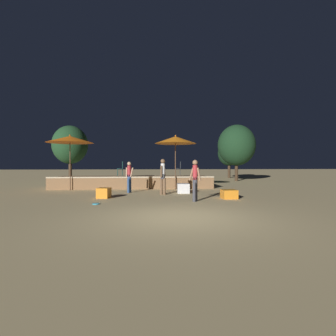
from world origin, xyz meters
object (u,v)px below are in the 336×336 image
at_px(person_2, 129,176).
at_px(cube_seat_1, 104,193).
at_px(person_1, 163,175).
at_px(background_tree_1, 70,145).
at_px(cube_seat_3, 183,188).
at_px(person_0, 195,179).
at_px(background_tree_0, 237,145).
at_px(cube_seat_0, 75,185).
at_px(patio_umbrella_1, 175,140).
at_px(frisbee_disc, 96,204).
at_px(background_tree_2, 229,153).
at_px(patio_umbrella_0, 70,139).
at_px(bistro_chair_1, 121,167).
at_px(cube_seat_2, 229,194).
at_px(bistro_chair_0, 179,167).

bearing_deg(person_2, cube_seat_1, -176.69).
bearing_deg(person_1, background_tree_1, -24.65).
distance_m(cube_seat_3, person_0, 3.07).
xyz_separation_m(person_2, background_tree_1, (-5.71, 9.43, 2.28)).
bearing_deg(background_tree_0, cube_seat_0, -152.43).
xyz_separation_m(patio_umbrella_1, person_1, (-0.91, -2.62, -1.96)).
distance_m(frisbee_disc, background_tree_2, 20.29).
xyz_separation_m(cube_seat_1, person_0, (3.85, -1.36, 0.68)).
xyz_separation_m(cube_seat_1, person_1, (2.69, 1.07, 0.74)).
bearing_deg(person_1, patio_umbrella_1, -79.14).
xyz_separation_m(patio_umbrella_0, person_2, (3.49, -1.60, -2.05)).
relative_size(person_0, background_tree_0, 0.34).
xyz_separation_m(frisbee_disc, background_tree_1, (-4.73, 13.31, 3.13)).
distance_m(background_tree_1, background_tree_2, 15.81).
xyz_separation_m(patio_umbrella_1, bistro_chair_1, (-3.33, 1.48, -1.63)).
height_order(cube_seat_1, person_2, person_2).
bearing_deg(background_tree_1, frisbee_disc, -70.43).
xyz_separation_m(cube_seat_0, background_tree_1, (-2.37, 7.25, 2.90)).
xyz_separation_m(patio_umbrella_1, cube_seat_2, (1.90, -4.29, -2.74)).
height_order(bistro_chair_1, background_tree_2, background_tree_2).
height_order(patio_umbrella_0, background_tree_1, background_tree_1).
height_order(bistro_chair_0, background_tree_0, background_tree_0).
xyz_separation_m(patio_umbrella_0, bistro_chair_0, (6.55, 1.78, -1.62)).
bearing_deg(patio_umbrella_0, bistro_chair_1, 28.26).
distance_m(person_0, bistro_chair_0, 6.84).
bearing_deg(patio_umbrella_1, bistro_chair_1, 155.97).
distance_m(patio_umbrella_0, patio_umbrella_1, 6.11).
bearing_deg(background_tree_2, patio_umbrella_1, -121.04).
relative_size(patio_umbrella_0, cube_seat_2, 5.02).
relative_size(person_1, bistro_chair_0, 1.96).
distance_m(cube_seat_0, bistro_chair_0, 6.61).
relative_size(bistro_chair_1, background_tree_1, 0.19).
height_order(patio_umbrella_1, frisbee_disc, patio_umbrella_1).
bearing_deg(background_tree_0, person_0, -116.23).
distance_m(bistro_chair_1, background_tree_2, 14.53).
bearing_deg(background_tree_1, bistro_chair_1, -51.70).
height_order(person_0, person_1, person_1).
bearing_deg(background_tree_2, bistro_chair_0, -123.61).
bearing_deg(cube_seat_3, person_1, -152.88).
relative_size(cube_seat_0, bistro_chair_0, 0.61).
height_order(cube_seat_2, person_2, person_2).
distance_m(cube_seat_1, frisbee_disc, 1.80).
distance_m(person_1, background_tree_1, 13.00).
xyz_separation_m(patio_umbrella_1, person_2, (-2.62, -1.61, -2.07)).
bearing_deg(patio_umbrella_1, bistro_chair_0, 75.83).
distance_m(cube_seat_3, person_2, 2.91).
relative_size(cube_seat_0, background_tree_0, 0.11).
bearing_deg(person_0, patio_umbrella_1, 37.72).
height_order(cube_seat_3, background_tree_1, background_tree_1).
bearing_deg(person_2, bistro_chair_0, -13.79).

